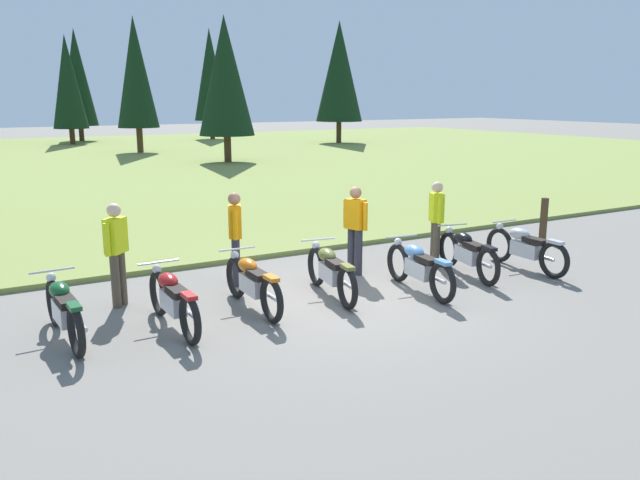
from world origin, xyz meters
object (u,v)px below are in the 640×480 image
motorcycle_olive (331,271)px  trail_marker_post (544,219)px  motorcycle_silver (525,248)px  motorcycle_sky_blue (419,267)px  rider_with_back_turned (235,233)px  rider_checking_bike (436,218)px  motorcycle_british_green (64,310)px  motorcycle_orange (252,283)px  motorcycle_red (173,300)px  rider_near_row_end (355,225)px  motorcycle_black (467,253)px  rider_in_hivis_vest (116,249)px

motorcycle_olive → trail_marker_post: (6.49, 1.21, 0.07)m
trail_marker_post → motorcycle_silver: bearing=-145.4°
motorcycle_olive → motorcycle_sky_blue: (1.45, -0.52, 0.00)m
rider_with_back_turned → rider_checking_bike: 4.05m
motorcycle_british_green → motorcycle_sky_blue: bearing=-6.3°
motorcycle_orange → motorcycle_red: bearing=-170.4°
motorcycle_red → motorcycle_sky_blue: 4.22m
rider_near_row_end → motorcycle_olive: bearing=-139.0°
motorcycle_olive → motorcycle_orange: bearing=178.6°
motorcycle_olive → rider_with_back_turned: size_ratio=1.25×
rider_checking_bike → motorcycle_orange: bearing=-170.3°
motorcycle_british_green → motorcycle_red: bearing=-11.8°
motorcycle_black → rider_in_hivis_vest: rider_in_hivis_vest is taller
motorcycle_red → motorcycle_orange: same height
motorcycle_red → rider_in_hivis_vest: 1.59m
trail_marker_post → motorcycle_orange: bearing=-171.5°
motorcycle_silver → rider_near_row_end: size_ratio=1.26×
motorcycle_british_green → rider_checking_bike: bearing=5.3°
motorcycle_british_green → rider_with_back_turned: (3.07, 1.29, 0.51)m
motorcycle_black → motorcycle_silver: same height
motorcycle_olive → trail_marker_post: trail_marker_post is taller
motorcycle_british_green → rider_checking_bike: (7.07, 0.66, 0.51)m
motorcycle_british_green → motorcycle_red: (1.43, -0.30, 0.00)m
motorcycle_british_green → motorcycle_sky_blue: 5.68m
rider_in_hivis_vest → rider_near_row_end: bearing=-3.8°
motorcycle_orange → motorcycle_olive: 1.41m
motorcycle_red → trail_marker_post: size_ratio=2.09×
motorcycle_red → rider_near_row_end: (3.86, 1.15, 0.51)m
rider_in_hivis_vest → trail_marker_post: 9.70m
trail_marker_post → rider_in_hivis_vest: bearing=179.8°
motorcycle_silver → rider_in_hivis_vest: size_ratio=1.26×
motorcycle_orange → trail_marker_post: bearing=8.5°
motorcycle_red → rider_near_row_end: rider_near_row_end is taller
rider_in_hivis_vest → trail_marker_post: rider_in_hivis_vest is taller
motorcycle_olive → motorcycle_black: 2.88m
motorcycle_sky_blue → motorcycle_silver: same height
motorcycle_olive → trail_marker_post: size_ratio=2.07×
rider_near_row_end → motorcycle_british_green: bearing=-170.9°
motorcycle_black → rider_checking_bike: (0.00, 0.93, 0.51)m
motorcycle_orange → motorcycle_silver: (5.56, -0.44, 0.00)m
motorcycle_silver → motorcycle_black: bearing=169.4°
motorcycle_british_green → trail_marker_post: (10.68, 1.11, 0.07)m
motorcycle_british_green → motorcycle_black: (7.07, -0.27, 0.00)m
motorcycle_olive → trail_marker_post: bearing=10.6°
trail_marker_post → rider_near_row_end: bearing=-177.3°
motorcycle_black → motorcycle_red: bearing=-179.7°
motorcycle_sky_blue → rider_with_back_turned: rider_with_back_turned is taller
motorcycle_red → motorcycle_olive: (2.76, 0.19, 0.00)m
trail_marker_post → rider_checking_bike: bearing=-172.9°
rider_near_row_end → motorcycle_sky_blue: bearing=-76.6°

